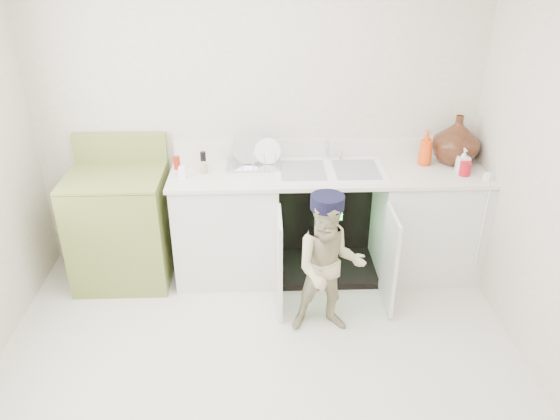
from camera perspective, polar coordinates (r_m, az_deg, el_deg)
The scene contains 5 objects.
ground at distance 3.66m, azimuth -2.07°, elevation -16.83°, with size 3.50×3.50×0.00m, color beige.
room_shell at distance 2.93m, azimuth -2.47°, elevation 0.96°, with size 6.00×5.50×1.26m.
counter_run at distance 4.40m, azimuth 5.61°, elevation -0.78°, with size 2.44×1.02×1.28m.
avocado_stove at distance 4.48m, azimuth -16.23°, elevation -1.53°, with size 0.73×0.65×1.13m.
repair_worker at distance 3.72m, azimuth 5.13°, elevation -5.80°, with size 0.50×0.60×1.04m.
Camera 1 is at (0.03, -2.62, 2.56)m, focal length 35.00 mm.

